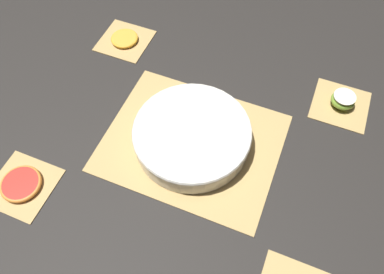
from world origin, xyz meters
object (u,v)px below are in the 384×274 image
object	(u,v)px
apple_half	(343,100)
grapefruit_slice	(21,184)
fruit_salad_bowl	(192,135)
orange_slice_whole	(124,38)

from	to	relation	value
apple_half	grapefruit_slice	size ratio (longest dim) A/B	0.65
fruit_salad_bowl	apple_half	size ratio (longest dim) A/B	4.64
apple_half	grapefruit_slice	bearing A→B (deg)	38.59
apple_half	orange_slice_whole	xyz separation A→B (m)	(0.68, 0.00, -0.01)
fruit_salad_bowl	grapefruit_slice	distance (m)	0.44
apple_half	grapefruit_slice	world-z (taller)	apple_half
apple_half	fruit_salad_bowl	bearing A→B (deg)	38.59
fruit_salad_bowl	orange_slice_whole	size ratio (longest dim) A/B	3.54
orange_slice_whole	apple_half	bearing A→B (deg)	180.00
apple_half	orange_slice_whole	bearing A→B (deg)	0.00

